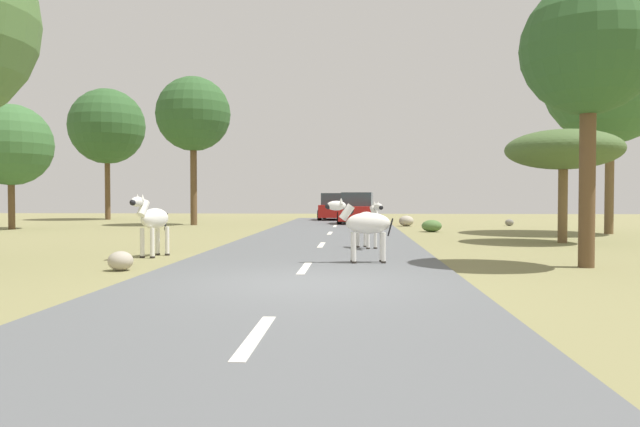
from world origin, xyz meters
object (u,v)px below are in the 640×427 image
at_px(zebra_1, 364,224).
at_px(tree_0, 563,150).
at_px(tree_5, 611,77).
at_px(tree_2, 11,145).
at_px(rock_2, 509,222).
at_px(zebra_2, 153,219).
at_px(zebra_0, 368,220).
at_px(tree_6, 107,127).
at_px(bush_1, 432,226).
at_px(tree_3, 193,114).
at_px(car_0, 336,208).
at_px(rock_3, 406,221).
at_px(tree_1, 589,50).
at_px(rock_0, 121,261).
at_px(car_1, 358,209).

bearing_deg(zebra_1, tree_0, -49.92).
bearing_deg(tree_5, tree_0, -125.62).
distance_m(tree_2, rock_2, 25.23).
bearing_deg(zebra_2, zebra_0, -144.96).
xyz_separation_m(zebra_0, tree_6, (-17.25, 22.42, 5.47)).
bearing_deg(bush_1, tree_3, 154.53).
bearing_deg(zebra_1, tree_6, 27.36).
bearing_deg(tree_6, rock_2, -16.50).
xyz_separation_m(car_0, tree_6, (-15.58, 0.54, 5.49)).
bearing_deg(tree_5, bush_1, 171.90).
bearing_deg(rock_3, tree_0, -69.33).
xyz_separation_m(tree_2, tree_6, (-0.63, 12.37, 2.34)).
bearing_deg(bush_1, zebra_1, -103.65).
bearing_deg(bush_1, tree_1, -82.84).
distance_m(car_0, tree_1, 26.88).
bearing_deg(tree_5, rock_0, -139.10).
distance_m(tree_1, rock_3, 18.96).
bearing_deg(tree_2, zebra_0, -31.16).
relative_size(rock_2, rock_3, 0.57).
height_order(bush_1, rock_2, bush_1).
relative_size(car_1, tree_3, 0.55).
height_order(zebra_1, rock_2, zebra_1).
distance_m(tree_5, rock_3, 11.73).
relative_size(zebra_1, tree_0, 0.41).
xyz_separation_m(car_0, rock_3, (3.99, -7.55, -0.57)).
height_order(car_0, tree_6, tree_6).
xyz_separation_m(car_0, tree_5, (11.79, -13.76, 5.60)).
distance_m(car_0, rock_3, 8.56).
bearing_deg(rock_3, car_1, 141.12).
relative_size(zebra_1, zebra_2, 0.92).
distance_m(tree_5, rock_0, 21.20).
relative_size(zebra_2, bush_1, 1.92).
bearing_deg(tree_2, rock_0, -53.05).
height_order(zebra_2, car_1, car_1).
bearing_deg(zebra_0, tree_6, -79.57).
xyz_separation_m(tree_0, tree_2, (-23.16, 6.93, 0.91)).
bearing_deg(zebra_1, tree_1, -98.14).
bearing_deg(tree_0, rock_2, 83.83).
relative_size(tree_6, rock_0, 17.26).
bearing_deg(zebra_2, tree_5, -134.30).
bearing_deg(zebra_0, tree_5, -168.39).
bearing_deg(bush_1, car_1, 113.94).
relative_size(tree_6, rock_3, 11.09).
bearing_deg(bush_1, tree_0, -59.38).
bearing_deg(tree_2, rock_2, 11.43).
relative_size(car_0, tree_0, 1.18).
distance_m(tree_1, tree_6, 34.32).
distance_m(tree_2, bush_1, 19.97).
relative_size(car_1, rock_0, 8.65).
relative_size(bush_1, rock_3, 1.09).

